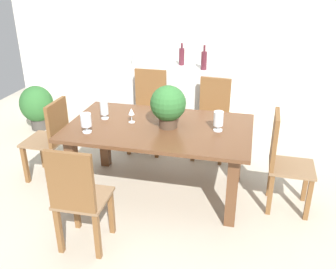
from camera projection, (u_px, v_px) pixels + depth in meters
ground_plane at (159, 191)px, 3.98m from camera, size 7.04×7.04×0.00m
back_wall at (200, 29)px, 5.74m from camera, size 6.40×0.10×2.60m
dining_table at (159, 137)px, 3.74m from camera, size 1.82×1.08×0.75m
chair_foot_end at (282, 158)px, 3.53m from camera, size 0.43×0.41×0.98m
chair_far_left at (149, 106)px, 4.78m from camera, size 0.45×0.48×1.01m
chair_head_end at (51, 136)px, 4.04m from camera, size 0.42×0.43×0.92m
chair_far_right at (213, 114)px, 4.61m from camera, size 0.44×0.50×0.95m
chair_near_left at (78, 196)px, 2.96m from camera, size 0.42×0.41×0.97m
flower_centerpiece at (168, 105)px, 3.57m from camera, size 0.35×0.35×0.42m
crystal_vase_left at (104, 108)px, 3.82m from camera, size 0.08×0.08×0.20m
crystal_vase_center_near at (86, 121)px, 3.50m from camera, size 0.10×0.10×0.19m
crystal_vase_right at (218, 120)px, 3.54m from camera, size 0.09×0.09×0.20m
wine_glass at (131, 112)px, 3.73m from camera, size 0.06×0.06×0.15m
kitchen_counter at (158, 98)px, 5.29m from camera, size 1.83×0.54×0.96m
wine_bottle_green at (135, 58)px, 5.05m from camera, size 0.08×0.08×0.25m
wine_bottle_dark at (204, 60)px, 4.80m from camera, size 0.08×0.08×0.32m
wine_bottle_clear at (182, 56)px, 5.03m from camera, size 0.07×0.07×0.30m
potted_plant_floor at (37, 105)px, 5.36m from camera, size 0.48×0.48×0.65m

